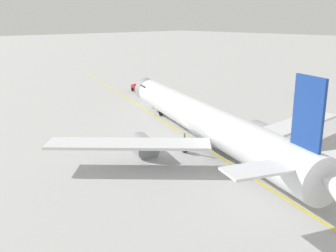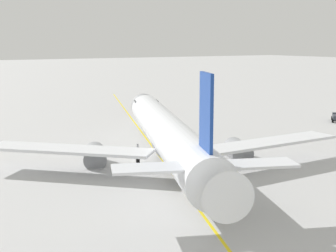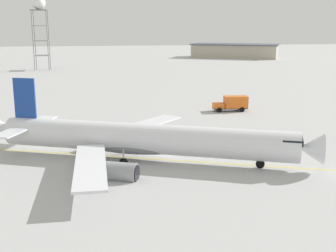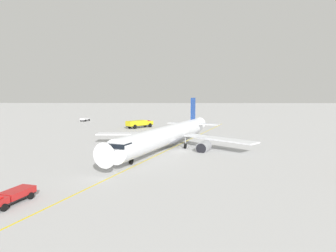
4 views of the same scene
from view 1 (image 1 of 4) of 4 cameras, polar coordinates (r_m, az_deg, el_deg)
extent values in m
plane|color=#B2B2B2|center=(47.39, 1.98, -2.43)|extent=(600.00, 600.00, 0.00)
cylinder|color=white|center=(46.36, 5.27, 0.88)|extent=(18.29, 37.90, 3.92)
cone|color=white|center=(65.25, -2.86, 5.18)|extent=(4.58, 4.17, 3.73)
cube|color=black|center=(63.04, -2.24, 5.64)|extent=(3.99, 3.47, 0.70)
ellipsoid|color=slate|center=(44.97, 6.34, -1.04)|extent=(8.55, 14.44, 2.16)
cube|color=#193D93|center=(31.19, 19.64, 1.81)|extent=(1.42, 3.06, 5.54)
cube|color=white|center=(30.10, 13.47, -6.07)|extent=(6.49, 4.63, 0.20)
cube|color=white|center=(39.90, -5.75, -2.58)|extent=(14.20, 13.98, 0.28)
cube|color=white|center=(49.09, 17.83, 0.19)|extent=(16.50, 3.60, 0.28)
cylinder|color=gray|center=(43.48, -3.52, -2.98)|extent=(3.58, 4.35, 2.36)
cylinder|color=black|center=(45.23, -4.26, -2.26)|extent=(1.91, 0.89, 2.00)
cylinder|color=gray|center=(50.10, 13.56, -0.89)|extent=(3.58, 4.35, 2.36)
cylinder|color=black|center=(51.63, 12.36, -0.34)|extent=(1.91, 0.89, 2.00)
cylinder|color=#9EA0A5|center=(60.08, -1.07, 2.80)|extent=(0.20, 0.20, 1.70)
cylinder|color=black|center=(60.27, -1.06, 2.01)|extent=(0.69, 1.13, 1.10)
cylinder|color=#9EA0A5|center=(43.71, 2.40, -2.07)|extent=(0.20, 0.20, 1.70)
cylinder|color=black|center=(43.97, 2.39, -3.13)|extent=(0.69, 1.13, 1.10)
cylinder|color=#9EA0A5|center=(46.69, 9.99, -1.15)|extent=(0.20, 0.20, 1.70)
cylinder|color=black|center=(46.94, 9.94, -2.14)|extent=(0.69, 1.13, 1.10)
cube|color=#232326|center=(79.82, -4.04, 5.25)|extent=(3.07, 5.56, 0.20)
cube|color=red|center=(81.44, -4.56, 5.75)|extent=(2.30, 2.07, 0.65)
cube|color=black|center=(82.06, -4.74, 5.89)|extent=(1.57, 0.53, 0.36)
cube|color=red|center=(78.92, -3.80, 5.47)|extent=(2.84, 3.92, 0.70)
cube|color=red|center=(81.37, -4.56, 6.05)|extent=(1.46, 0.96, 0.16)
cylinder|color=black|center=(81.18, -5.18, 5.33)|extent=(0.48, 0.81, 0.76)
cylinder|color=black|center=(81.89, -3.92, 5.44)|extent=(0.48, 0.81, 0.76)
cylinder|color=black|center=(77.93, -4.21, 4.93)|extent=(0.48, 0.81, 0.76)
cylinder|color=black|center=(78.67, -2.91, 5.05)|extent=(0.48, 0.81, 0.76)
cube|color=#232326|center=(80.29, 18.90, 4.47)|extent=(3.99, 3.82, 0.20)
cube|color=#2D333D|center=(81.52, 18.71, 4.97)|extent=(2.14, 2.20, 0.70)
cube|color=black|center=(81.97, 18.63, 5.10)|extent=(1.13, 1.24, 0.39)
cube|color=#2D333D|center=(79.56, 19.04, 4.66)|extent=(3.16, 3.11, 0.60)
cylinder|color=black|center=(81.39, 18.02, 4.62)|extent=(0.66, 0.64, 0.64)
cylinder|color=black|center=(81.84, 19.32, 4.56)|extent=(0.66, 0.64, 0.64)
cylinder|color=black|center=(78.88, 18.43, 4.26)|extent=(0.66, 0.64, 0.64)
cylinder|color=black|center=(79.35, 19.77, 4.20)|extent=(0.66, 0.64, 0.64)
cube|color=yellow|center=(52.07, 1.60, -0.77)|extent=(42.93, 114.39, 0.01)
camera|label=2|loc=(15.66, 106.38, -11.97)|focal=51.60mm
camera|label=3|loc=(92.76, 33.13, 15.05)|focal=47.16mm
camera|label=4|loc=(96.78, -24.08, 12.38)|focal=31.87mm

